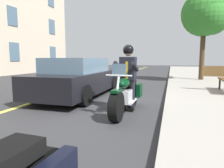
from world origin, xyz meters
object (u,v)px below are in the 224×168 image
object	(u,v)px
motorcycle_main	(126,95)
street_tree_curbside	(206,15)
rider_main	(128,72)
car_dark	(79,78)

from	to	relation	value
motorcycle_main	street_tree_curbside	world-z (taller)	street_tree_curbside
rider_main	motorcycle_main	bearing A→B (deg)	-0.75
motorcycle_main	rider_main	size ratio (longest dim) A/B	1.27
car_dark	street_tree_curbside	distance (m)	8.55
rider_main	car_dark	xyz separation A→B (m)	(-1.46, -2.13, -0.35)
motorcycle_main	rider_main	bearing A→B (deg)	179.25
car_dark	rider_main	bearing A→B (deg)	55.56
motorcycle_main	car_dark	size ratio (longest dim) A/B	0.48
rider_main	car_dark	size ratio (longest dim) A/B	0.38
rider_main	street_tree_curbside	distance (m)	8.62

